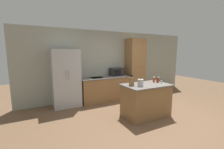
% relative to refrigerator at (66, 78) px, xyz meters
% --- Properties ---
extents(ground_plane, '(14.00, 14.00, 0.00)m').
position_rel_refrigerator_xyz_m(ground_plane, '(2.00, -1.98, -0.94)').
color(ground_plane, brown).
extents(wall_back, '(7.20, 0.06, 2.60)m').
position_rel_refrigerator_xyz_m(wall_back, '(2.00, 0.35, 0.36)').
color(wall_back, '#9EA393').
rests_on(wall_back, ground_plane).
extents(refrigerator, '(0.87, 0.65, 1.89)m').
position_rel_refrigerator_xyz_m(refrigerator, '(0.00, 0.00, 0.00)').
color(refrigerator, '#B7BABC').
rests_on(refrigerator, ground_plane).
extents(back_counter, '(1.87, 0.70, 0.89)m').
position_rel_refrigerator_xyz_m(back_counter, '(1.40, -0.01, -0.50)').
color(back_counter, olive).
rests_on(back_counter, ground_plane).
extents(pantry_cabinet, '(0.70, 0.58, 2.33)m').
position_rel_refrigerator_xyz_m(pantry_cabinet, '(2.80, 0.04, 0.22)').
color(pantry_cabinet, olive).
rests_on(pantry_cabinet, ground_plane).
extents(kitchen_island, '(1.30, 0.82, 0.91)m').
position_rel_refrigerator_xyz_m(kitchen_island, '(1.82, -1.83, -0.49)').
color(kitchen_island, olive).
rests_on(kitchen_island, ground_plane).
extents(microwave, '(0.48, 0.39, 0.30)m').
position_rel_refrigerator_xyz_m(microwave, '(1.95, 0.10, 0.09)').
color(microwave, '#232326').
rests_on(microwave, back_counter).
extents(knife_block, '(0.11, 0.09, 0.32)m').
position_rel_refrigerator_xyz_m(knife_block, '(1.36, -1.78, 0.08)').
color(knife_block, olive).
rests_on(knife_block, kitchen_island).
extents(spice_bottle_tall_dark, '(0.04, 0.04, 0.11)m').
position_rel_refrigerator_xyz_m(spice_bottle_tall_dark, '(2.32, -1.90, 0.02)').
color(spice_bottle_tall_dark, beige).
rests_on(spice_bottle_tall_dark, kitchen_island).
extents(spice_bottle_short_red, '(0.06, 0.06, 0.16)m').
position_rel_refrigerator_xyz_m(spice_bottle_short_red, '(2.24, -1.68, 0.04)').
color(spice_bottle_short_red, '#B2281E').
rests_on(spice_bottle_short_red, kitchen_island).
extents(spice_bottle_amber_oil, '(0.05, 0.05, 0.17)m').
position_rel_refrigerator_xyz_m(spice_bottle_amber_oil, '(2.27, -1.79, 0.04)').
color(spice_bottle_amber_oil, '#563319').
rests_on(spice_bottle_amber_oil, kitchen_island).
extents(spice_bottle_green_herb, '(0.06, 0.06, 0.14)m').
position_rel_refrigerator_xyz_m(spice_bottle_green_herb, '(2.38, -1.73, 0.03)').
color(spice_bottle_green_herb, '#B2281E').
rests_on(spice_bottle_green_herb, kitchen_island).
extents(kettle, '(0.15, 0.15, 0.21)m').
position_rel_refrigerator_xyz_m(kettle, '(1.53, -1.94, 0.06)').
color(kettle, '#B2B5B7').
rests_on(kettle, kitchen_island).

